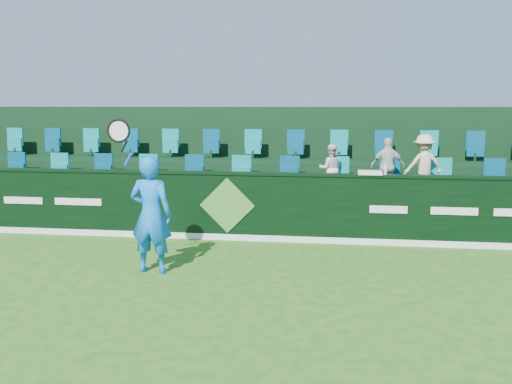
# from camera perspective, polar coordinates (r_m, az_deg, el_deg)

# --- Properties ---
(ground) EXTENTS (60.00, 60.00, 0.00)m
(ground) POSITION_cam_1_polar(r_m,az_deg,el_deg) (7.73, -8.43, -11.53)
(ground) COLOR #236317
(ground) RESTS_ON ground
(sponsor_hoarding) EXTENTS (16.00, 0.25, 1.35)m
(sponsor_hoarding) POSITION_cam_1_polar(r_m,az_deg,el_deg) (11.32, -2.77, -1.38)
(sponsor_hoarding) COLOR black
(sponsor_hoarding) RESTS_ON ground
(stand_tier_front) EXTENTS (16.00, 2.00, 0.80)m
(stand_tier_front) POSITION_cam_1_polar(r_m,az_deg,el_deg) (12.43, -1.82, -1.74)
(stand_tier_front) COLOR black
(stand_tier_front) RESTS_ON ground
(stand_tier_back) EXTENTS (16.00, 1.80, 1.30)m
(stand_tier_back) POSITION_cam_1_polar(r_m,az_deg,el_deg) (14.24, -0.52, 0.63)
(stand_tier_back) COLOR black
(stand_tier_back) RESTS_ON ground
(stand_rear) EXTENTS (16.00, 4.10, 2.60)m
(stand_rear) POSITION_cam_1_polar(r_m,az_deg,el_deg) (14.61, -0.26, 3.08)
(stand_rear) COLOR black
(stand_rear) RESTS_ON ground
(seat_row_front) EXTENTS (13.50, 0.50, 0.60)m
(seat_row_front) POSITION_cam_1_polar(r_m,az_deg,el_deg) (12.72, -1.53, 1.69)
(seat_row_front) COLOR #0B898E
(seat_row_front) RESTS_ON stand_tier_front
(seat_row_back) EXTENTS (13.50, 0.50, 0.60)m
(seat_row_back) POSITION_cam_1_polar(r_m,az_deg,el_deg) (14.44, -0.35, 4.53)
(seat_row_back) COLOR #0B898E
(seat_row_back) RESTS_ON stand_tier_back
(tennis_player) EXTENTS (1.06, 0.50, 2.52)m
(tennis_player) POSITION_cam_1_polar(r_m,az_deg,el_deg) (9.19, -10.49, -2.15)
(tennis_player) COLOR blue
(tennis_player) RESTS_ON ground
(spectator_left) EXTENTS (0.54, 0.44, 1.04)m
(spectator_left) POSITION_cam_1_polar(r_m,az_deg,el_deg) (12.14, 7.47, 2.32)
(spectator_left) COLOR white
(spectator_left) RESTS_ON stand_tier_front
(spectator_middle) EXTENTS (0.71, 0.32, 1.19)m
(spectator_middle) POSITION_cam_1_polar(r_m,az_deg,el_deg) (12.18, 13.03, 2.54)
(spectator_middle) COLOR silver
(spectator_middle) RESTS_ON stand_tier_front
(spectator_right) EXTENTS (0.91, 0.67, 1.26)m
(spectator_right) POSITION_cam_1_polar(r_m,az_deg,el_deg) (12.26, 16.41, 2.62)
(spectator_right) COLOR beige
(spectator_right) RESTS_ON stand_tier_front
(towel) EXTENTS (0.45, 0.29, 0.07)m
(towel) POSITION_cam_1_polar(r_m,az_deg,el_deg) (11.04, 11.32, 1.92)
(towel) COLOR white
(towel) RESTS_ON sponsor_hoarding
(drinks_bottle) EXTENTS (0.06, 0.06, 0.19)m
(drinks_bottle) POSITION_cam_1_polar(r_m,az_deg,el_deg) (11.05, 12.82, 2.21)
(drinks_bottle) COLOR silver
(drinks_bottle) RESTS_ON sponsor_hoarding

